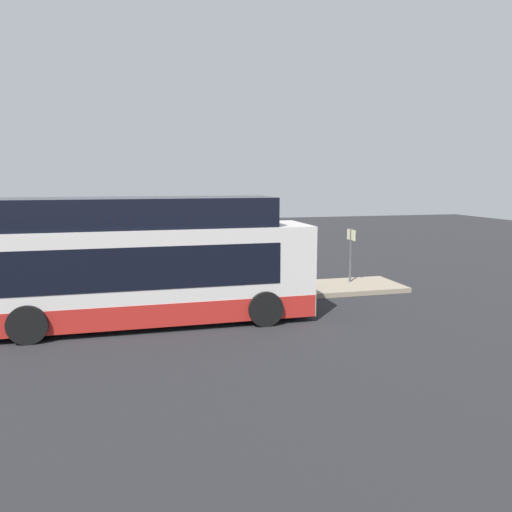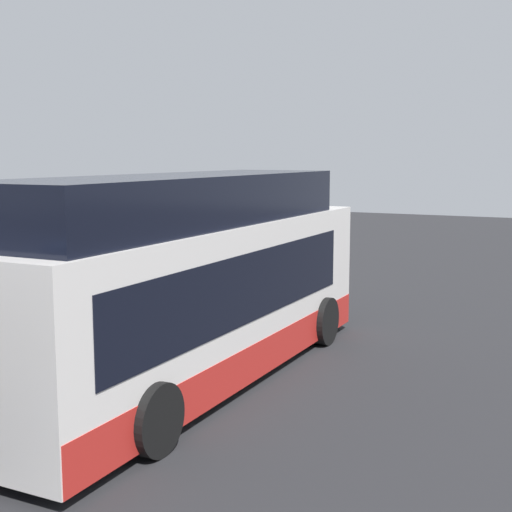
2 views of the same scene
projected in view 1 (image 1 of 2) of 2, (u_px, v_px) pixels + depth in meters
name	position (u px, v px, depth m)	size (l,w,h in m)	color
ground	(162.00, 321.00, 16.01)	(80.00, 80.00, 0.00)	#232326
platform	(156.00, 298.00, 18.77)	(20.00, 2.61, 0.19)	gray
bus_lead	(142.00, 268.00, 15.54)	(10.66, 2.79, 3.97)	silver
passenger_boarding	(297.00, 267.00, 19.95)	(0.64, 0.62, 1.58)	#6B604C
passenger_waiting	(241.00, 262.00, 20.26)	(0.65, 0.65, 1.83)	gray
passenger_with_bags	(167.00, 268.00, 18.97)	(0.40, 0.56, 1.76)	silver
suitcase	(229.00, 278.00, 20.23)	(0.42, 0.25, 0.93)	#598C59
sign_post	(351.00, 248.00, 21.01)	(0.10, 0.73, 2.28)	#4C4C51
trash_bin	(282.00, 277.00, 20.56)	(0.44, 0.44, 0.65)	#2D4C33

